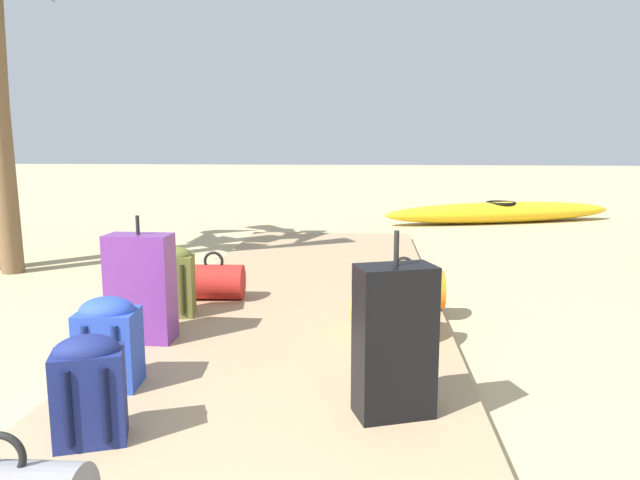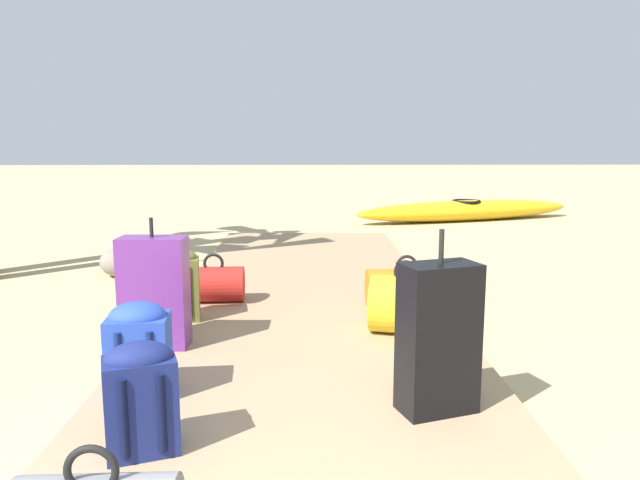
% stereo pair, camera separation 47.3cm
% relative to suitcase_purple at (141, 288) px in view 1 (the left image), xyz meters
% --- Properties ---
extents(ground_plane, '(60.00, 60.00, 0.00)m').
position_rel_suitcase_purple_xyz_m(ground_plane, '(0.93, 0.07, -0.43)').
color(ground_plane, tan).
extents(boardwalk, '(2.16, 7.61, 0.08)m').
position_rel_suitcase_purple_xyz_m(boardwalk, '(0.93, 0.83, -0.39)').
color(boardwalk, tan).
rests_on(boardwalk, ground).
extents(suitcase_purple, '(0.41, 0.22, 0.81)m').
position_rel_suitcase_purple_xyz_m(suitcase_purple, '(0.00, 0.00, 0.00)').
color(suitcase_purple, '#6B2D84').
rests_on(suitcase_purple, boardwalk).
extents(duffel_bag_yellow, '(0.54, 0.49, 0.50)m').
position_rel_suitcase_purple_xyz_m(duffel_bag_yellow, '(1.60, 0.23, -0.15)').
color(duffel_bag_yellow, gold).
rests_on(duffel_bag_yellow, boardwalk).
extents(backpack_navy, '(0.34, 0.28, 0.48)m').
position_rel_suitcase_purple_xyz_m(backpack_navy, '(0.27, -1.30, -0.10)').
color(backpack_navy, navy).
rests_on(backpack_navy, boardwalk).
extents(duffel_bag_red, '(0.49, 0.30, 0.39)m').
position_rel_suitcase_purple_xyz_m(duffel_bag_red, '(0.20, 1.04, -0.20)').
color(duffel_bag_red, red).
rests_on(duffel_bag_red, boardwalk).
extents(backpack_blue, '(0.32, 0.28, 0.48)m').
position_rel_suitcase_purple_xyz_m(backpack_blue, '(0.10, -0.73, -0.09)').
color(backpack_blue, '#2847B7').
rests_on(backpack_blue, boardwalk).
extents(backpack_olive, '(0.30, 0.27, 0.52)m').
position_rel_suitcase_purple_xyz_m(backpack_olive, '(0.04, 0.56, -0.08)').
color(backpack_olive, olive).
rests_on(backpack_olive, boardwalk).
extents(duffel_bag_orange, '(0.62, 0.31, 0.41)m').
position_rel_suitcase_purple_xyz_m(duffel_bag_orange, '(1.71, 0.89, -0.20)').
color(duffel_bag_orange, orange).
rests_on(duffel_bag_orange, boardwalk).
extents(suitcase_black, '(0.40, 0.31, 0.88)m').
position_rel_suitcase_purple_xyz_m(suitcase_black, '(1.57, -0.93, 0.01)').
color(suitcase_black, black).
rests_on(suitcase_black, boardwalk).
extents(kayak, '(4.07, 1.84, 0.35)m').
position_rel_suitcase_purple_xyz_m(kayak, '(3.65, 6.49, -0.25)').
color(kayak, gold).
rests_on(kayak, ground).
extents(rock_left_mid, '(0.45, 0.43, 0.30)m').
position_rel_suitcase_purple_xyz_m(rock_left_mid, '(-0.94, 2.31, -0.28)').
color(rock_left_mid, gray).
rests_on(rock_left_mid, ground).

